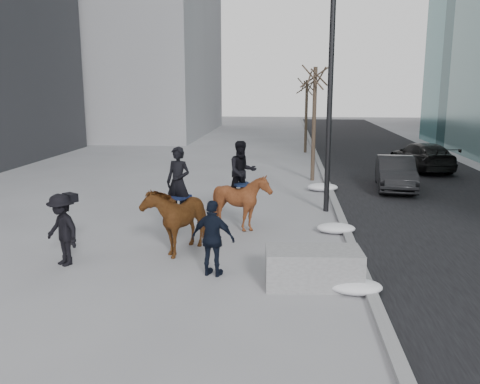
# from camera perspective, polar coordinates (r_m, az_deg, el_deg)

# --- Properties ---
(ground) EXTENTS (120.00, 120.00, 0.00)m
(ground) POSITION_cam_1_polar(r_m,az_deg,el_deg) (12.68, -0.51, -7.77)
(ground) COLOR gray
(ground) RESTS_ON ground
(road) EXTENTS (8.00, 90.00, 0.01)m
(road) POSITION_cam_1_polar(r_m,az_deg,el_deg) (23.02, 19.77, 0.50)
(road) COLOR black
(road) RESTS_ON ground
(curb) EXTENTS (0.25, 90.00, 0.12)m
(curb) POSITION_cam_1_polar(r_m,az_deg,el_deg) (22.35, 9.80, 0.85)
(curb) COLOR gray
(curb) RESTS_ON ground
(planter) EXTENTS (2.11, 1.15, 0.82)m
(planter) POSITION_cam_1_polar(r_m,az_deg,el_deg) (11.18, 8.23, -8.40)
(planter) COLOR #959598
(planter) RESTS_ON ground
(car_near) EXTENTS (1.90, 4.30, 1.37)m
(car_near) POSITION_cam_1_polar(r_m,az_deg,el_deg) (22.17, 17.06, 2.05)
(car_near) COLOR black
(car_near) RESTS_ON ground
(car_far) EXTENTS (2.70, 5.14, 1.42)m
(car_far) POSITION_cam_1_polar(r_m,az_deg,el_deg) (27.66, 19.73, 3.78)
(car_far) COLOR black
(car_far) RESTS_ON ground
(tree_near) EXTENTS (1.20, 1.20, 5.64)m
(tree_near) POSITION_cam_1_polar(r_m,az_deg,el_deg) (23.21, 8.32, 8.17)
(tree_near) COLOR #3C2F23
(tree_near) RESTS_ON ground
(tree_far) EXTENTS (1.20, 1.20, 5.13)m
(tree_far) POSITION_cam_1_polar(r_m,az_deg,el_deg) (33.21, 7.45, 8.83)
(tree_far) COLOR #352C1F
(tree_far) RESTS_ON ground
(mounted_left) EXTENTS (1.63, 2.31, 2.72)m
(mounted_left) POSITION_cam_1_polar(r_m,az_deg,el_deg) (13.37, -6.98, -2.29)
(mounted_left) COLOR #522810
(mounted_left) RESTS_ON ground
(mounted_right) EXTENTS (1.92, 2.01, 2.67)m
(mounted_right) POSITION_cam_1_polar(r_m,az_deg,el_deg) (15.07, 0.20, -0.35)
(mounted_right) COLOR #49210E
(mounted_right) RESTS_ON ground
(feeder) EXTENTS (1.10, 0.98, 1.75)m
(feeder) POSITION_cam_1_polar(r_m,az_deg,el_deg) (11.51, -3.04, -5.24)
(feeder) COLOR black
(feeder) RESTS_ON ground
(camera_crew) EXTENTS (1.30, 1.18, 1.75)m
(camera_crew) POSITION_cam_1_polar(r_m,az_deg,el_deg) (12.89, -19.35, -3.99)
(camera_crew) COLOR black
(camera_crew) RESTS_ON ground
(lamppost) EXTENTS (0.25, 2.06, 9.09)m
(lamppost) POSITION_cam_1_polar(r_m,az_deg,el_deg) (17.18, 10.25, 14.13)
(lamppost) COLOR black
(lamppost) RESTS_ON ground
(snow_piles) EXTENTS (1.26, 11.32, 0.32)m
(snow_piles) POSITION_cam_1_polar(r_m,az_deg,el_deg) (16.44, 10.33, -2.81)
(snow_piles) COLOR silver
(snow_piles) RESTS_ON ground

